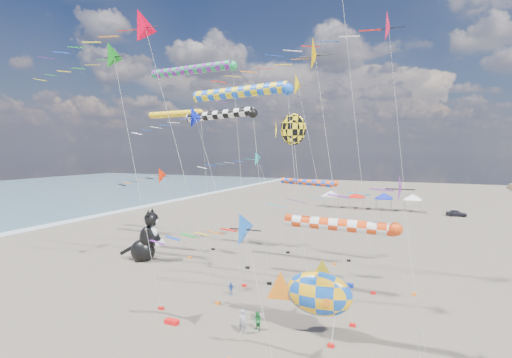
{
  "coord_description": "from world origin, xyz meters",
  "views": [
    {
      "loc": [
        11.83,
        -16.97,
        11.34
      ],
      "look_at": [
        -0.89,
        12.0,
        8.99
      ],
      "focal_mm": 28.0,
      "sensor_mm": 36.0,
      "label": 1
    }
  ],
  "objects": [
    {
      "name": "delta_kite_0",
      "position": [
        -6.96,
        12.18,
        13.67
      ],
      "size": [
        10.5,
        1.94,
        14.98
      ],
      "color": "#0A1CD1",
      "rests_on": "ground"
    },
    {
      "name": "delta_kite_2",
      "position": [
        -0.84,
        21.31,
        17.43
      ],
      "size": [
        12.22,
        2.31,
        18.91
      ],
      "color": "yellow",
      "rests_on": "ground"
    },
    {
      "name": "delta_kite_3",
      "position": [
        3.88,
        8.2,
        16.99
      ],
      "size": [
        9.96,
        2.25,
        18.4
      ],
      "color": "#E6A201",
      "rests_on": "ground"
    },
    {
      "name": "delta_kite_4",
      "position": [
        8.49,
        3.78,
        8.98
      ],
      "size": [
        8.8,
        1.59,
        10.22
      ],
      "color": "#731F92",
      "rests_on": "ground"
    },
    {
      "name": "delta_kite_5",
      "position": [
        2.32,
        0.12,
        6.98
      ],
      "size": [
        8.22,
        1.98,
        8.27
      ],
      "color": "blue",
      "rests_on": "ground"
    },
    {
      "name": "delta_kite_6",
      "position": [
        -9.84,
        5.51,
        17.81
      ],
      "size": [
        11.04,
        2.06,
        19.18
      ],
      "color": "#107C18",
      "rests_on": "ground"
    },
    {
      "name": "delta_kite_7",
      "position": [
        7.02,
        15.71,
        20.59
      ],
      "size": [
        13.02,
        2.71,
        22.21
      ],
      "color": "red",
      "rests_on": "ground"
    },
    {
      "name": "delta_kite_8",
      "position": [
        -6.54,
        23.71,
        9.95
      ],
      "size": [
        10.6,
        1.83,
        11.26
      ],
      "color": "#1ADAD7",
      "rests_on": "ground"
    },
    {
      "name": "delta_kite_9",
      "position": [
        -13.89,
        17.61,
        8.24
      ],
      "size": [
        7.9,
        1.87,
        9.5
      ],
      "color": "#FE2504",
      "rests_on": "ground"
    },
    {
      "name": "delta_kite_10",
      "position": [
        -8.06,
        7.93,
        20.15
      ],
      "size": [
        15.91,
        2.65,
        21.77
      ],
      "color": "#ED0022",
      "rests_on": "ground"
    },
    {
      "name": "windsock_0",
      "position": [
        -1.0,
        10.23,
        15.57
      ],
      "size": [
        9.23,
        0.9,
        16.07
      ],
      "color": "blue",
      "rests_on": "ground"
    },
    {
      "name": "windsock_1",
      "position": [
        -4.57,
        13.46,
        14.25
      ],
      "size": [
        8.03,
        0.79,
        14.72
      ],
      "color": "black",
      "rests_on": "ground"
    },
    {
      "name": "windsock_2",
      "position": [
        -14.97,
        21.66,
        15.33
      ],
      "size": [
        8.57,
        0.78,
        15.8
      ],
      "color": "yellow",
      "rests_on": "ground"
    },
    {
      "name": "windsock_3",
      "position": [
        0.45,
        23.12,
        7.85
      ],
      "size": [
        7.5,
        0.67,
        8.24
      ],
      "color": "#E94C10",
      "rests_on": "ground"
    },
    {
      "name": "windsock_4",
      "position": [
        -9.51,
        16.81,
        19.05
      ],
      "size": [
        10.91,
        0.93,
        19.58
      ],
      "color": "green",
      "rests_on": "ground"
    },
    {
      "name": "windsock_5",
      "position": [
        7.66,
        4.6,
        7.17
      ],
      "size": [
        7.63,
        0.73,
        7.58
      ],
      "color": "#EA4010",
      "rests_on": "ground"
    },
    {
      "name": "angelfish_kite",
      "position": [
        1.02,
        14.9,
        12.91
      ],
      "size": [
        3.74,
        3.02,
        14.33
      ],
      "color": "yellow",
      "rests_on": "ground"
    },
    {
      "name": "cat_inflatable",
      "position": [
        -14.59,
        15.08,
        2.68
      ],
      "size": [
        4.32,
        2.84,
        5.36
      ],
      "primitive_type": null,
      "rotation": [
        0.0,
        0.0,
        0.23
      ],
      "color": "black",
      "rests_on": "ground"
    },
    {
      "name": "fish_inflatable",
      "position": [
        5.83,
        6.0,
        2.69
      ],
      "size": [
        5.49,
        2.32,
        4.77
      ],
      "color": "blue",
      "rests_on": "ground"
    },
    {
      "name": "person_adult",
      "position": [
        1.54,
        4.48,
        0.76
      ],
      "size": [
        0.65,
        0.54,
        1.53
      ],
      "primitive_type": "imported",
      "rotation": [
        0.0,
        0.0,
        0.37
      ],
      "color": "#8D8C9F",
      "rests_on": "ground"
    },
    {
      "name": "child_green",
      "position": [
        2.19,
        5.23,
        0.61
      ],
      "size": [
        0.73,
        0.67,
        1.22
      ],
      "primitive_type": "imported",
      "rotation": [
        0.0,
        0.0,
        -0.43
      ],
      "color": "#1B8135",
      "rests_on": "ground"
    },
    {
      "name": "child_blue",
      "position": [
        -2.17,
        10.03,
        0.5
      ],
      "size": [
        0.63,
        0.5,
        1.0
      ],
      "primitive_type": "imported",
      "rotation": [
        0.0,
        0.0,
        0.51
      ],
      "color": "blue",
      "rests_on": "ground"
    },
    {
      "name": "kite_bag_1",
      "position": [
        5.83,
        15.53,
        0.15
      ],
      "size": [
        0.9,
        0.44,
        0.3
      ],
      "primitive_type": "cube",
      "color": "#122ABC",
      "rests_on": "ground"
    },
    {
      "name": "kite_bag_2",
      "position": [
        -3.3,
        3.86,
        0.15
      ],
      "size": [
        0.9,
        0.44,
        0.3
      ],
      "primitive_type": "cube",
      "color": "red",
      "rests_on": "ground"
    },
    {
      "name": "kite_bag_3",
      "position": [
        1.42,
        11.11,
        0.15
      ],
      "size": [
        0.9,
        0.44,
        0.3
      ],
      "primitive_type": "cube",
      "color": "black",
      "rests_on": "ground"
    },
    {
      "name": "tent_row",
      "position": [
        1.5,
        60.0,
        3.15
      ],
      "size": [
        19.2,
        4.2,
        3.8
      ],
      "color": "silver",
      "rests_on": "ground"
    },
    {
      "name": "parked_car",
      "position": [
        16.04,
        58.0,
        0.56
      ],
      "size": [
        3.29,
        1.39,
        1.11
      ],
      "primitive_type": "imported",
      "rotation": [
        0.0,
        0.0,
        1.59
      ],
      "color": "#26262D",
      "rests_on": "ground"
    }
  ]
}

